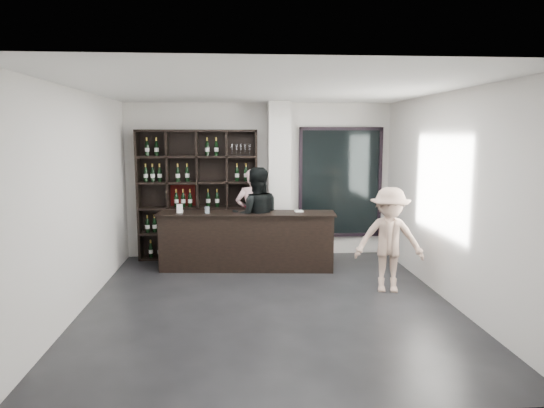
{
  "coord_description": "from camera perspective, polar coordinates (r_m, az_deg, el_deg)",
  "views": [
    {
      "loc": [
        -0.44,
        -6.43,
        2.32
      ],
      "look_at": [
        0.12,
        1.1,
        1.23
      ],
      "focal_mm": 32.0,
      "sensor_mm": 36.0,
      "label": 1
    }
  ],
  "objects": [
    {
      "name": "napkin_stack",
      "position": [
        8.36,
        3.18,
        -0.84
      ],
      "size": [
        0.15,
        0.15,
        0.02
      ],
      "primitive_type": "cube",
      "rotation": [
        0.0,
        0.0,
        0.09
      ],
      "color": "white",
      "rests_on": "tasting_counter"
    },
    {
      "name": "wine_glass",
      "position": [
        8.22,
        -3.0,
        -0.45
      ],
      "size": [
        0.09,
        0.09,
        0.18
      ],
      "primitive_type": null,
      "rotation": [
        0.0,
        0.0,
        -0.19
      ],
      "color": "white",
      "rests_on": "tasting_counter"
    },
    {
      "name": "floor",
      "position": [
        6.85,
        -0.33,
        -11.61
      ],
      "size": [
        5.0,
        5.5,
        0.01
      ],
      "primitive_type": "cube",
      "color": "black",
      "rests_on": "ground"
    },
    {
      "name": "structural_column",
      "position": [
        8.97,
        0.82,
        2.67
      ],
      "size": [
        0.4,
        0.4,
        2.9
      ],
      "primitive_type": "cube",
      "color": "silver",
      "rests_on": "floor"
    },
    {
      "name": "taster_pink",
      "position": [
        8.95,
        -2.34,
        -1.23
      ],
      "size": [
        0.69,
        0.52,
        1.7
      ],
      "primitive_type": "imported",
      "rotation": [
        0.0,
        0.0,
        3.34
      ],
      "color": "#FCC3C6",
      "rests_on": "floor"
    },
    {
      "name": "card_stand",
      "position": [
        8.37,
        -10.81,
        -0.53
      ],
      "size": [
        0.11,
        0.06,
        0.15
      ],
      "primitive_type": "cube",
      "rotation": [
        0.0,
        0.0,
        0.15
      ],
      "color": "white",
      "rests_on": "tasting_counter"
    },
    {
      "name": "spit_cup",
      "position": [
        8.26,
        -7.65,
        -0.69
      ],
      "size": [
        0.09,
        0.09,
        0.11
      ],
      "primitive_type": "cylinder",
      "rotation": [
        0.0,
        0.0,
        0.11
      ],
      "color": "silver",
      "rests_on": "tasting_counter"
    },
    {
      "name": "tasting_counter",
      "position": [
        8.38,
        -3.0,
        -4.34
      ],
      "size": [
        3.02,
        0.63,
        0.99
      ],
      "rotation": [
        0.0,
        0.0,
        -0.09
      ],
      "color": "black",
      "rests_on": "floor"
    },
    {
      "name": "taster_black",
      "position": [
        8.41,
        -1.87,
        -1.64
      ],
      "size": [
        0.88,
        0.7,
        1.76
      ],
      "primitive_type": "imported",
      "rotation": [
        0.0,
        0.0,
        3.18
      ],
      "color": "black",
      "rests_on": "floor"
    },
    {
      "name": "customer",
      "position": [
        7.35,
        13.63,
        -4.13
      ],
      "size": [
        1.09,
        0.76,
        1.55
      ],
      "primitive_type": "imported",
      "rotation": [
        0.0,
        0.0,
        -0.19
      ],
      "color": "tan",
      "rests_on": "floor"
    },
    {
      "name": "glass_panel",
      "position": [
        9.37,
        8.03,
        2.52
      ],
      "size": [
        1.6,
        0.08,
        2.1
      ],
      "color": "black",
      "rests_on": "floor"
    },
    {
      "name": "wine_shelf",
      "position": [
        9.09,
        -8.7,
        1.06
      ],
      "size": [
        2.2,
        0.35,
        2.4
      ],
      "primitive_type": null,
      "color": "black",
      "rests_on": "floor"
    }
  ]
}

